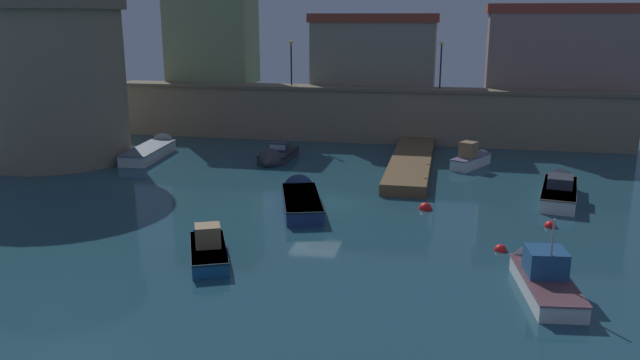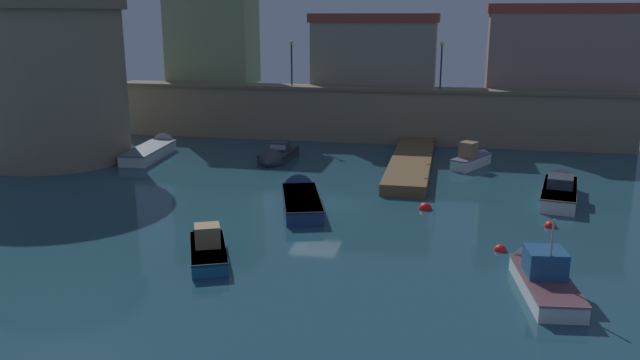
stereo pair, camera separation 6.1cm
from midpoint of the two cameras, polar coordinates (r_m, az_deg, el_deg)
name	(u,v)px [view 2 (the right image)]	position (r m, az deg, el deg)	size (l,w,h in m)	color
ground_plane	(315,203)	(33.28, -0.36, -2.13)	(99.69, 99.69, 0.00)	#1E4756
quay_wall	(363,114)	(49.85, 3.91, 5.97)	(40.09, 2.40, 4.27)	gray
old_town_backdrop	(371,43)	(52.41, 4.67, 12.21)	(37.98, 5.18, 8.31)	gray
fortress_tower	(50,79)	(46.46, -23.15, 8.35)	(10.66, 10.66, 10.82)	gray
pier_dock	(411,162)	(41.58, 8.30, 1.59)	(2.55, 14.61, 0.70)	brown
quay_lamp_0	(292,56)	(50.47, -2.55, 11.15)	(0.32, 0.32, 3.48)	black
quay_lamp_1	(441,57)	(48.94, 10.95, 10.81)	(0.32, 0.32, 3.49)	black
moored_boat_0	(275,157)	(42.79, -4.04, 2.09)	(1.99, 5.01, 1.75)	#333338
moored_boat_1	(540,272)	(24.69, 19.28, -7.87)	(2.27, 5.91, 3.32)	white
moored_boat_2	(300,196)	(33.19, -1.74, -1.49)	(3.67, 7.03, 1.69)	navy
moored_boat_3	(207,244)	(26.68, -10.06, -5.72)	(3.24, 5.10, 1.82)	#195689
moored_boat_4	(474,158)	(42.70, 13.77, 1.94)	(3.14, 4.61, 1.91)	white
moored_boat_5	(560,188)	(36.90, 20.89, -0.68)	(2.87, 7.11, 1.74)	white
moored_boat_6	(155,149)	(46.40, -14.66, 2.71)	(2.40, 7.40, 1.76)	silver
mooring_buoy_0	(500,250)	(27.79, 16.01, -6.14)	(0.52, 0.52, 0.52)	red
mooring_buoy_1	(425,209)	(32.76, 9.53, -2.61)	(0.69, 0.69, 0.69)	red
mooring_buoy_2	(550,227)	(31.54, 20.12, -3.99)	(0.56, 0.56, 0.56)	red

